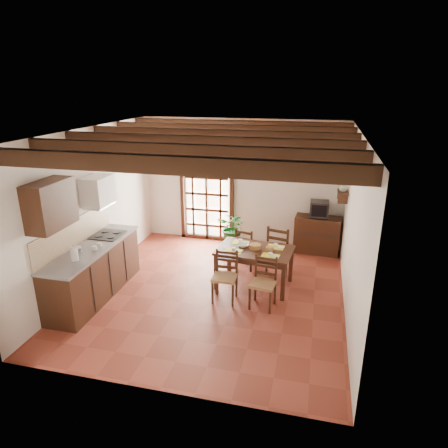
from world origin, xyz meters
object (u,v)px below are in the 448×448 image
(potted_plant, at_px, (234,227))
(crt_tv, at_px, (319,209))
(pendant_lamp, at_px, (258,173))
(chair_near_left, at_px, (225,285))
(chair_far_right, at_px, (280,258))
(chair_far_left, at_px, (247,255))
(chair_near_right, at_px, (263,292))
(sideboard, at_px, (317,235))
(dining_table, at_px, (255,254))
(kitchen_counter, at_px, (94,271))

(potted_plant, bearing_deg, crt_tv, 11.34)
(pendant_lamp, bearing_deg, crt_tv, 57.88)
(chair_near_left, xyz_separation_m, chair_far_right, (0.79, 1.28, 0.03))
(chair_far_left, distance_m, pendant_lamp, 1.93)
(chair_near_left, relative_size, chair_near_right, 1.02)
(chair_near_right, relative_size, sideboard, 0.90)
(chair_far_right, bearing_deg, chair_near_right, 98.40)
(chair_far_left, xyz_separation_m, sideboard, (1.33, 1.10, 0.14))
(chair_far_left, relative_size, chair_far_right, 0.87)
(dining_table, bearing_deg, pendant_lamp, 95.69)
(kitchen_counter, relative_size, potted_plant, 1.19)
(chair_far_left, height_order, sideboard, chair_far_left)
(kitchen_counter, relative_size, pendant_lamp, 2.66)
(sideboard, bearing_deg, dining_table, -116.13)
(dining_table, bearing_deg, potted_plant, 121.64)
(dining_table, relative_size, sideboard, 1.47)
(sideboard, bearing_deg, chair_far_left, -135.90)
(chair_far_left, height_order, pendant_lamp, pendant_lamp)
(chair_far_right, xyz_separation_m, pendant_lamp, (-0.39, -0.54, 1.77))
(chair_far_left, bearing_deg, potted_plant, -41.41)
(dining_table, bearing_deg, chair_near_right, -63.92)
(dining_table, height_order, chair_near_right, chair_near_right)
(chair_far_left, height_order, crt_tv, crt_tv)
(dining_table, bearing_deg, sideboard, 65.10)
(chair_far_right, bearing_deg, sideboard, -106.02)
(chair_near_right, bearing_deg, chair_far_right, 91.67)
(chair_far_right, xyz_separation_m, sideboard, (0.68, 1.17, 0.10))
(chair_far_right, height_order, sideboard, chair_far_right)
(chair_far_left, bearing_deg, chair_near_right, 128.41)
(chair_near_left, distance_m, chair_near_right, 0.66)
(dining_table, bearing_deg, chair_far_right, 64.04)
(sideboard, bearing_deg, potted_plant, -164.02)
(chair_near_right, distance_m, pendant_lamp, 2.00)
(dining_table, height_order, chair_far_right, chair_far_right)
(chair_near_left, distance_m, potted_plant, 2.13)
(chair_near_left, height_order, pendant_lamp, pendant_lamp)
(potted_plant, bearing_deg, kitchen_counter, -127.84)
(sideboard, bearing_deg, crt_tv, -85.54)
(chair_near_right, height_order, pendant_lamp, pendant_lamp)
(kitchen_counter, xyz_separation_m, potted_plant, (1.91, 2.46, 0.10))
(chair_far_right, bearing_deg, chair_far_left, 8.12)
(sideboard, bearing_deg, pendant_lamp, -117.57)
(sideboard, distance_m, pendant_lamp, 2.62)
(crt_tv, relative_size, pendant_lamp, 0.46)
(sideboard, distance_m, potted_plant, 1.82)
(dining_table, relative_size, chair_near_left, 1.60)
(kitchen_counter, bearing_deg, chair_far_right, 28.77)
(chair_near_right, relative_size, pendant_lamp, 1.02)
(potted_plant, bearing_deg, chair_far_right, -36.46)
(sideboard, relative_size, pendant_lamp, 1.13)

